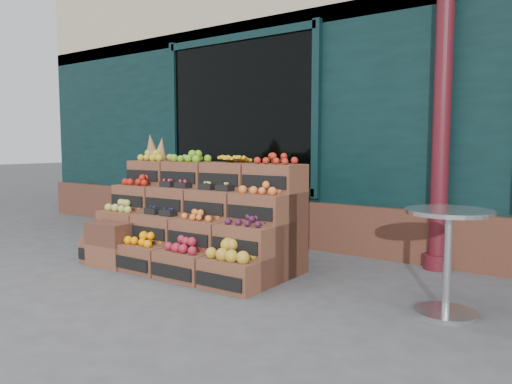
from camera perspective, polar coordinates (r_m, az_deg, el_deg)
The scene contains 6 objects.
ground at distance 4.50m, azimuth -3.36°, elevation -11.68°, with size 60.00×60.00×0.00m, color #4D4D50.
shop_facade at distance 8.91m, azimuth 18.75°, elevation 12.10°, with size 12.00×6.24×4.80m.
crate_display at distance 5.50m, azimuth -6.97°, elevation -3.77°, with size 2.35×1.19×1.45m.
spare_crates at distance 5.71m, azimuth -16.20°, elevation -5.72°, with size 0.51×0.37×0.48m.
bistro_table at distance 4.14m, azimuth 21.08°, elevation -6.17°, with size 0.66×0.66×0.83m.
shopkeeper at distance 7.55m, azimuth 2.21°, elevation 3.77°, with size 0.80×0.53×2.20m, color #1D672F.
Camera 1 is at (2.77, -3.29, 1.33)m, focal length 35.00 mm.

